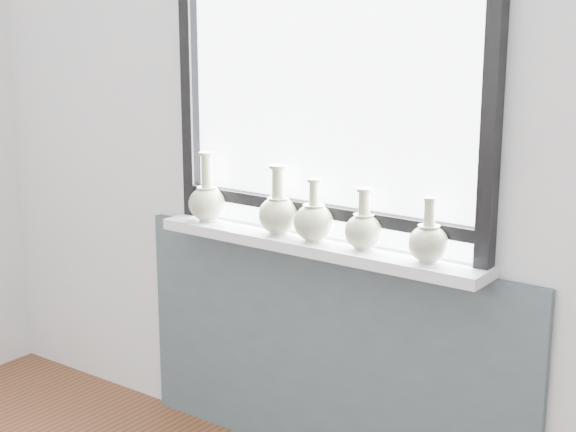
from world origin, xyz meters
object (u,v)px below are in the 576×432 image
Objects in this scene: vase_a at (207,200)px; vase_b at (278,211)px; windowsill at (314,246)px; vase_e at (428,241)px; vase_c at (314,220)px; vase_d at (364,229)px.

vase_b is at bearing 0.78° from vase_a.
vase_a is at bearing -179.64° from windowsill.
vase_b is (-0.16, 0.00, 0.10)m from windowsill.
vase_b is 0.62m from vase_e.
vase_a is 0.34m from vase_b.
vase_a reaches higher than vase_c.
vase_a is 0.96m from vase_e.
vase_b is 1.20× the size of vase_d.
vase_a is at bearing 179.76° from vase_c.
vase_b is at bearing -179.34° from vase_d.
windowsill is at bearing 0.36° from vase_a.
vase_b reaches higher than windowsill.
vase_a reaches higher than vase_e.
vase_a is (-0.50, -0.00, 0.10)m from windowsill.
windowsill is 6.18× the size of vase_d.
vase_c is at bearing -0.24° from vase_a.
windowsill is 5.17× the size of vase_b.
vase_a is at bearing -179.28° from vase_d.
windowsill is 4.90× the size of vase_a.
windowsill is at bearing 179.50° from vase_e.
vase_a reaches higher than windowsill.
vase_e is (0.62, -0.01, -0.01)m from vase_b.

